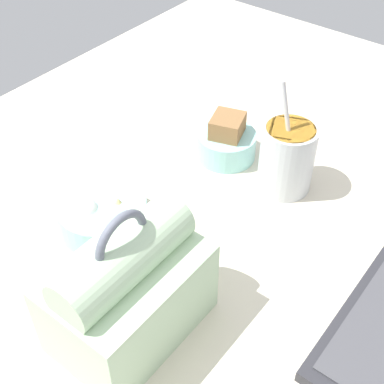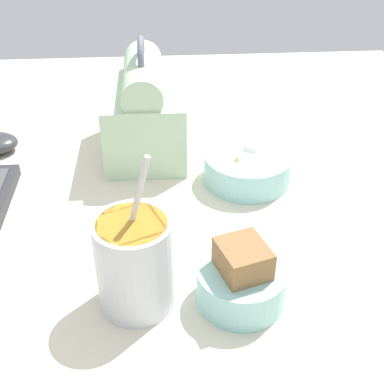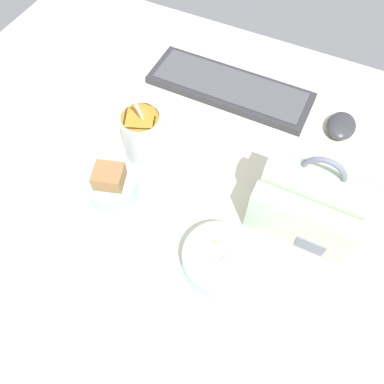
{
  "view_description": "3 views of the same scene",
  "coord_description": "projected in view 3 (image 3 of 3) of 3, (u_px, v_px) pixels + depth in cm",
  "views": [
    {
      "loc": [
        50.18,
        34.32,
        61.09
      ],
      "look_at": [
        3.1,
        -2.52,
        7.0
      ],
      "focal_mm": 50.0,
      "sensor_mm": 36.0,
      "label": 1
    },
    {
      "loc": [
        -57.16,
        1.64,
        48.26
      ],
      "look_at": [
        3.1,
        -2.52,
        7.0
      ],
      "focal_mm": 50.0,
      "sensor_mm": 36.0,
      "label": 2
    },
    {
      "loc": [
        19.42,
        -36.2,
        68.94
      ],
      "look_at": [
        3.1,
        -2.52,
        7.0
      ],
      "focal_mm": 35.0,
      "sensor_mm": 36.0,
      "label": 3
    }
  ],
  "objects": [
    {
      "name": "desk_surface",
      "position": [
        184.0,
        192.0,
        0.79
      ],
      "size": [
        140.0,
        110.0,
        2.0
      ],
      "color": "beige",
      "rests_on": "ground"
    },
    {
      "name": "lunch_bag",
      "position": [
        309.0,
        200.0,
        0.69
      ],
      "size": [
        19.1,
        13.27,
        19.97
      ],
      "color": "#B7D6AD",
      "rests_on": "desk_surface"
    },
    {
      "name": "computer_mouse",
      "position": [
        341.0,
        126.0,
        0.86
      ],
      "size": [
        6.51,
        8.6,
        3.09
      ],
      "color": "#333338",
      "rests_on": "desk_surface"
    },
    {
      "name": "bento_bowl_snacks",
      "position": [
        219.0,
        259.0,
        0.68
      ],
      "size": [
        13.56,
        13.56,
        5.96
      ],
      "color": "#93D1CC",
      "rests_on": "desk_surface"
    },
    {
      "name": "keyboard",
      "position": [
        230.0,
        88.0,
        0.93
      ],
      "size": [
        40.49,
        13.51,
        2.1
      ],
      "color": "#2D2D33",
      "rests_on": "desk_surface"
    },
    {
      "name": "bento_bowl_sandwich",
      "position": [
        112.0,
        186.0,
        0.75
      ],
      "size": [
        10.36,
        10.36,
        8.21
      ],
      "color": "#93D1CC",
      "rests_on": "desk_surface"
    },
    {
      "name": "soup_cup",
      "position": [
        143.0,
        135.0,
        0.78
      ],
      "size": [
        8.81,
        8.81,
        19.41
      ],
      "color": "silver",
      "rests_on": "desk_surface"
    }
  ]
}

